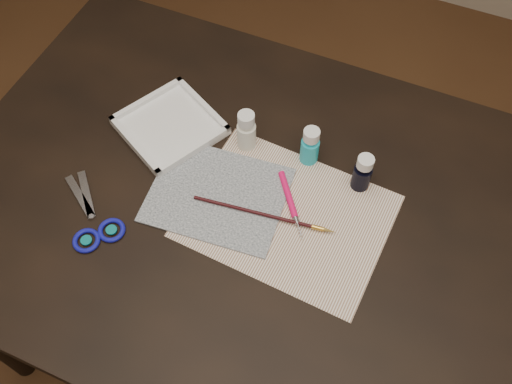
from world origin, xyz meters
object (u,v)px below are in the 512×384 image
at_px(scissors, 85,211).
at_px(paint_bottle_white, 246,130).
at_px(paper, 287,216).
at_px(paint_bottle_navy, 363,172).
at_px(palette_tray, 170,125).
at_px(canvas, 218,195).
at_px(paint_bottle_cyan, 310,146).

bearing_deg(scissors, paint_bottle_white, -95.70).
distance_m(paper, paint_bottle_navy, 0.18).
bearing_deg(paint_bottle_navy, palette_tray, -176.68).
height_order(canvas, palette_tray, palette_tray).
height_order(paint_bottle_white, palette_tray, paint_bottle_white).
height_order(canvas, paint_bottle_white, paint_bottle_white).
relative_size(canvas, paint_bottle_white, 2.75).
xyz_separation_m(paper, paint_bottle_navy, (0.11, 0.13, 0.05)).
bearing_deg(palette_tray, paint_bottle_navy, 3.32).
bearing_deg(paper, paint_bottle_cyan, 94.15).
bearing_deg(paint_bottle_white, paint_bottle_navy, -0.60).
xyz_separation_m(canvas, scissors, (-0.23, -0.14, 0.00)).
bearing_deg(canvas, paint_bottle_navy, 28.52).
bearing_deg(paint_bottle_cyan, paint_bottle_navy, -9.52).
bearing_deg(paint_bottle_cyan, paint_bottle_white, -172.69).
xyz_separation_m(paper, paint_bottle_white, (-0.15, 0.13, 0.05)).
height_order(paint_bottle_cyan, paint_bottle_navy, paint_bottle_cyan).
relative_size(paper, paint_bottle_navy, 4.23).
bearing_deg(paint_bottle_white, scissors, -128.69).
height_order(paper, scissors, scissors).
bearing_deg(canvas, paint_bottle_white, 89.37).
bearing_deg(paper, canvas, -175.51).
height_order(paint_bottle_white, paint_bottle_navy, paint_bottle_white).
distance_m(paper, paint_bottle_cyan, 0.16).
distance_m(paint_bottle_navy, scissors, 0.56).
xyz_separation_m(canvas, paint_bottle_navy, (0.26, 0.14, 0.04)).
xyz_separation_m(paper, palette_tray, (-0.32, 0.10, 0.01)).
height_order(paint_bottle_cyan, scissors, paint_bottle_cyan).
xyz_separation_m(paint_bottle_white, palette_tray, (-0.17, -0.03, -0.04)).
bearing_deg(canvas, palette_tray, 146.00).
bearing_deg(scissors, canvas, -114.93).
bearing_deg(paint_bottle_white, paint_bottle_cyan, 7.31).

